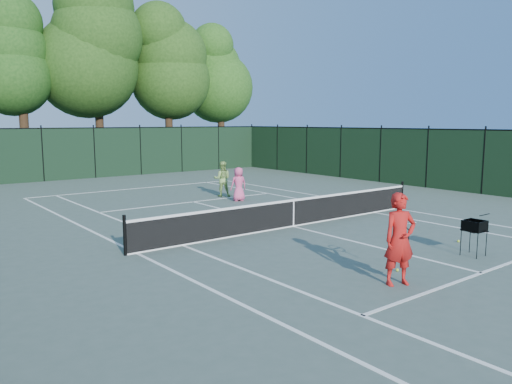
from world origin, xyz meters
TOP-DOWN VIEW (x-y plane):
  - ground at (0.00, 0.00)m, footprint 90.00×90.00m
  - sideline_doubles_left at (-5.49, 0.00)m, footprint 0.10×23.77m
  - sideline_doubles_right at (5.49, 0.00)m, footprint 0.10×23.77m
  - sideline_singles_left at (-4.12, 0.00)m, footprint 0.10×23.77m
  - sideline_singles_right at (4.12, 0.00)m, footprint 0.10×23.77m
  - baseline_far at (0.00, 11.88)m, footprint 10.97×0.10m
  - service_line_near at (0.00, -6.40)m, footprint 8.23×0.10m
  - service_line_far at (0.00, 6.40)m, footprint 8.23×0.10m
  - center_service_line at (0.00, 0.00)m, footprint 0.10×12.80m
  - tennis_net at (0.00, 0.00)m, footprint 11.69×0.09m
  - fence_far at (0.00, 18.00)m, footprint 24.00×0.05m
  - fence_right at (12.00, 0.00)m, footprint 0.05×36.00m
  - tree_2 at (-3.00, 21.80)m, footprint 6.00×6.00m
  - tree_3 at (2.00, 22.30)m, footprint 7.00×7.00m
  - tree_4 at (7.00, 21.60)m, footprint 6.20×6.20m
  - tree_5 at (12.00, 22.10)m, footprint 5.80×5.80m
  - coach at (-2.18, -5.72)m, footprint 1.12×0.70m
  - player_pink at (1.72, 5.43)m, footprint 0.79×0.59m
  - player_green at (1.88, 6.94)m, footprint 0.99×0.95m
  - ball_hopper at (1.26, -5.49)m, footprint 0.61×0.61m
  - loose_ball_near_cart at (2.29, -4.49)m, footprint 0.07×0.07m
  - loose_ball_midcourt at (-1.42, -5.15)m, footprint 0.07×0.07m

SIDE VIEW (x-z plane):
  - ground at x=0.00m, z-range 0.00..0.00m
  - sideline_doubles_left at x=-5.49m, z-range 0.00..0.01m
  - sideline_doubles_right at x=5.49m, z-range 0.00..0.01m
  - sideline_singles_left at x=-4.12m, z-range 0.00..0.01m
  - sideline_singles_right at x=4.12m, z-range 0.00..0.01m
  - baseline_far at x=0.00m, z-range 0.00..0.01m
  - service_line_near at x=0.00m, z-range 0.00..0.01m
  - service_line_far at x=0.00m, z-range 0.00..0.01m
  - center_service_line at x=0.00m, z-range 0.00..0.01m
  - loose_ball_near_cart at x=2.29m, z-range 0.00..0.07m
  - loose_ball_midcourt at x=-1.42m, z-range 0.00..0.07m
  - tennis_net at x=0.00m, z-range -0.05..1.01m
  - player_pink at x=1.72m, z-range 0.00..1.46m
  - ball_hopper at x=1.26m, z-range 0.31..1.24m
  - player_green at x=1.88m, z-range 0.00..1.62m
  - coach at x=-2.18m, z-range 0.00..1.96m
  - fence_far at x=0.00m, z-range 0.00..3.00m
  - fence_right at x=12.00m, z-range 0.00..3.00m
  - tree_5 at x=12.00m, z-range 1.59..13.82m
  - tree_2 at x=-3.00m, z-range 1.53..13.93m
  - tree_4 at x=7.00m, z-range 1.66..14.63m
  - tree_3 at x=2.00m, z-range 1.78..16.23m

